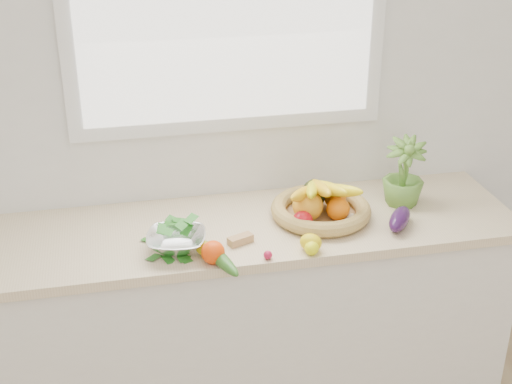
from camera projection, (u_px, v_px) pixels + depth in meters
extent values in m
cube|color=white|center=(228.00, 95.00, 2.93)|extent=(4.50, 0.02, 2.70)
cube|color=silver|center=(244.00, 321.00, 3.07)|extent=(2.20, 0.58, 0.86)
cube|color=beige|center=(243.00, 229.00, 2.87)|extent=(2.24, 0.62, 0.04)
sphere|color=#F94307|center=(213.00, 252.00, 2.58)|extent=(0.10, 0.10, 0.09)
ellipsoid|color=#D8BF0B|center=(204.00, 248.00, 2.64)|extent=(0.08, 0.09, 0.05)
ellipsoid|color=#FAFF0D|center=(312.00, 248.00, 2.64)|extent=(0.08, 0.09, 0.05)
ellipsoid|color=yellow|center=(311.00, 242.00, 2.66)|extent=(0.11, 0.11, 0.07)
sphere|color=#B60E18|center=(303.00, 221.00, 2.80)|extent=(0.10, 0.10, 0.08)
cube|color=tan|center=(240.00, 240.00, 2.72)|extent=(0.11, 0.07, 0.03)
ellipsoid|color=silver|center=(352.00, 219.00, 2.86)|extent=(0.05, 0.05, 0.04)
ellipsoid|color=silver|center=(337.00, 212.00, 2.92)|extent=(0.06, 0.06, 0.04)
ellipsoid|color=white|center=(309.00, 225.00, 2.81)|extent=(0.06, 0.06, 0.05)
ellipsoid|color=#2D103D|center=(400.00, 219.00, 2.82)|extent=(0.17, 0.20, 0.08)
ellipsoid|color=#285E1B|center=(220.00, 258.00, 2.58)|extent=(0.13, 0.28, 0.05)
sphere|color=#B6163E|center=(268.00, 255.00, 2.62)|extent=(0.04, 0.04, 0.03)
imported|color=#5A8C32|center=(404.00, 174.00, 2.98)|extent=(0.22, 0.22, 0.31)
cylinder|color=#B47950|center=(320.00, 216.00, 2.92)|extent=(0.35, 0.35, 0.01)
torus|color=tan|center=(321.00, 209.00, 2.91)|extent=(0.41, 0.41, 0.06)
sphere|color=orange|center=(308.00, 206.00, 2.85)|extent=(0.12, 0.12, 0.12)
sphere|color=orange|center=(338.00, 209.00, 2.86)|extent=(0.09, 0.09, 0.09)
sphere|color=orange|center=(335.00, 198.00, 2.95)|extent=(0.09, 0.09, 0.09)
ellipsoid|color=#222E14|center=(314.00, 194.00, 2.95)|extent=(0.10, 0.10, 0.13)
ellipsoid|color=gold|center=(304.00, 193.00, 2.84)|extent=(0.21, 0.24, 0.12)
ellipsoid|color=yellow|center=(312.00, 190.00, 2.85)|extent=(0.13, 0.27, 0.12)
ellipsoid|color=yellow|center=(320.00, 188.00, 2.85)|extent=(0.05, 0.27, 0.12)
ellipsoid|color=yellow|center=(327.00, 188.00, 2.86)|extent=(0.13, 0.28, 0.12)
ellipsoid|color=yellow|center=(336.00, 190.00, 2.87)|extent=(0.20, 0.25, 0.12)
cylinder|color=silver|center=(177.00, 249.00, 2.67)|extent=(0.10, 0.10, 0.02)
imported|color=white|center=(176.00, 241.00, 2.66)|extent=(0.26, 0.26, 0.05)
ellipsoid|color=#1D6719|center=(176.00, 231.00, 2.64)|extent=(0.20, 0.20, 0.07)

